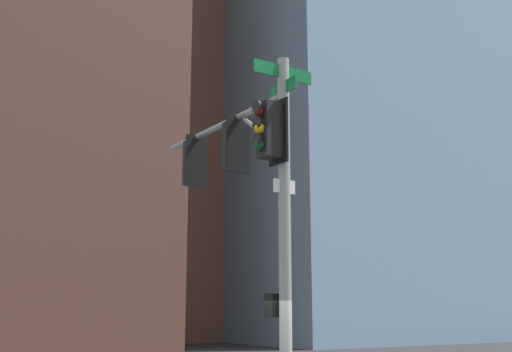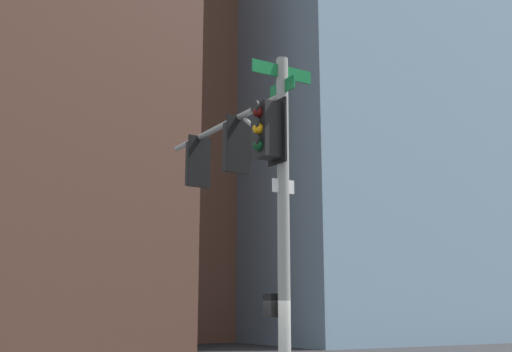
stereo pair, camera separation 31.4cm
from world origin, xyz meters
name	(u,v)px [view 1 (the left image)]	position (x,y,z in m)	size (l,w,h in m)	color
signal_pole_assembly	(247,180)	(0.00, -1.58, 4.76)	(1.27, 4.90, 6.82)	gray
building_brick_midblock	(105,156)	(-11.92, -44.64, 15.73)	(22.65, 19.43, 31.47)	brown
building_glass_tower	(356,43)	(-33.01, -34.84, 27.80)	(29.12, 22.37, 55.61)	#7A99B2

